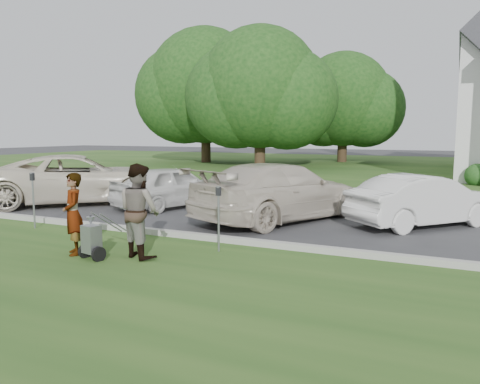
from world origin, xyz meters
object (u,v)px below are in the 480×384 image
Objects in this scene: tree_left at (260,93)px; striping_cart at (92,240)px; tree_back at (343,104)px; person_right at (139,211)px; car_a at (78,179)px; person_left at (73,215)px; parking_meter_far at (33,193)px; car_b at (172,186)px; car_c at (281,192)px; tree_far at (205,91)px; car_d at (424,200)px; parking_meter_near at (219,211)px.

tree_left is 10.24× the size of striping_cart.
tree_back reaches higher than striping_cart.
car_a is (-6.28, 4.91, -0.07)m from person_right.
striping_cart is 0.73m from person_left.
parking_meter_far is 0.36× the size of car_b.
person_left is 7.28m from car_a.
car_c is at bearing 106.71° from person_left.
tree_back is at bearing -50.55° from car_a.
striping_cart is at bearing 129.85° from car_b.
person_left is at bearing -66.03° from tree_far.
striping_cart is at bearing -85.66° from tree_back.
tree_left is 18.81m from car_a.
car_d is (4.78, 5.62, -0.24)m from person_right.
tree_far is 2.85× the size of car_d.
car_d is (7.63, 0.13, -0.01)m from car_b.
person_left is 3.17m from parking_meter_far.
car_a reaches higher than person_left.
person_left reaches higher than parking_meter_near.
striping_cart is (6.41, -23.75, -4.72)m from tree_left.
tree_far is at bearing 119.62° from parking_meter_near.
person_right is at bearing 58.43° from person_left.
person_left is 0.41× the size of car_b.
person_right is 4.24m from parking_meter_far.
striping_cart is 0.77× the size of parking_meter_near.
car_a is at bearing -96.82° from tree_back.
parking_meter_near is (1.91, 1.55, 0.46)m from striping_cart.
person_right is at bearing -171.75° from car_a.
parking_meter_far is (-4.10, 1.10, -0.01)m from person_right.
tree_far reaches higher than tree_back.
car_a is 11.08m from car_d.
tree_left reaches higher than person_left.
person_right is (13.13, -26.21, -4.78)m from tree_far.
person_right reaches higher than car_d.
person_right reaches higher than car_b.
car_c is at bearing -134.00° from car_a.
striping_cart is 0.25× the size of car_d.
car_d is at bearing 60.92° from striping_cart.
car_a is (-2.18, 3.81, -0.06)m from parking_meter_far.
parking_meter_far reaches higher than car_b.
person_left is at bearing 179.43° from car_a.
car_d reaches higher than striping_cart.
car_c is (7.39, -0.04, -0.04)m from car_a.
car_b is (1.25, 4.39, -0.22)m from parking_meter_far.
car_b is at bearing -63.62° from tree_far.
parking_meter_far is at bearing 179.02° from parking_meter_near.
car_c is 3.74m from car_d.
person_right is 7.38m from car_d.
car_c is (2.42, 5.27, -0.02)m from person_left.
parking_meter_near is at bearing 94.41° from car_d.
tree_left is at bearing -42.20° from car_c.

